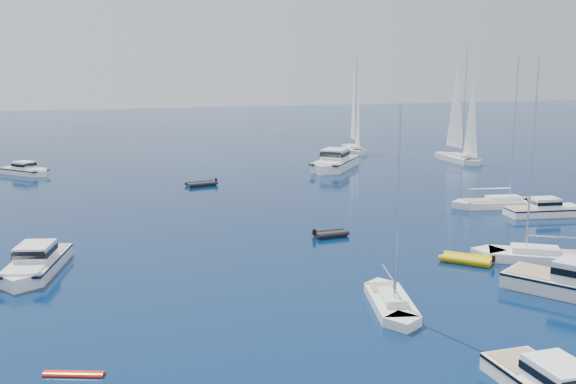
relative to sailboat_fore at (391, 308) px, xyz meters
name	(u,v)px	position (x,y,z in m)	size (l,w,h in m)	color
ground	(442,315)	(2.17, -1.91, 0.00)	(400.00, 400.00, 0.00)	#08234C
motor_cruiser_left	(36,272)	(-19.47, 13.69, 0.00)	(2.87, 9.39, 2.46)	silver
motor_cruiser_far_r	(545,215)	(24.95, 17.05, 0.00)	(2.50, 8.17, 2.14)	white
motor_cruiser_distant	(334,169)	(17.62, 50.28, 0.00)	(4.02, 13.13, 3.45)	white
motor_cruiser_horizon	(25,175)	(-22.00, 58.55, 0.00)	(2.52, 8.23, 2.16)	white
sailboat_fore	(391,308)	(0.00, 0.00, 0.00)	(2.14, 8.22, 12.08)	white
sailboat_mid_r	(540,261)	(14.38, 4.88, 0.00)	(2.61, 10.04, 14.76)	white
sailboat_centre	(499,207)	(23.25, 21.65, 0.00)	(2.69, 10.33, 15.19)	white
sailboat_sails_r	(458,161)	(37.70, 51.28, 0.00)	(3.06, 11.77, 17.30)	silver
sailboat_sails_far	(354,152)	(27.93, 66.54, 0.00)	(2.88, 11.08, 16.29)	silver
tender_yellow	(466,262)	(9.26, 6.37, 0.00)	(2.05, 3.75, 0.95)	yellow
tender_grey_near	(331,236)	(2.99, 16.25, 0.00)	(1.66, 2.90, 0.95)	black
tender_grey_far	(201,186)	(-2.19, 43.11, 0.00)	(2.03, 3.71, 0.95)	black
kayak_orange	(74,375)	(-17.41, -3.04, 0.00)	(0.56, 2.72, 0.30)	red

